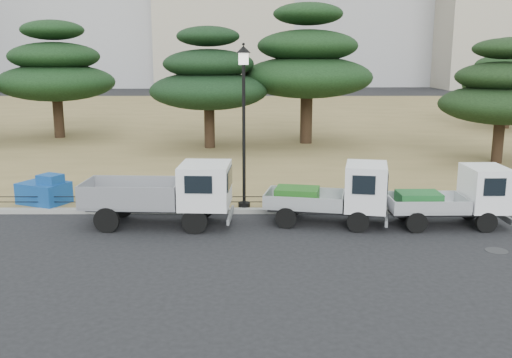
{
  "coord_description": "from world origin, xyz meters",
  "views": [
    {
      "loc": [
        -0.03,
        -15.83,
        5.13
      ],
      "look_at": [
        0.0,
        2.0,
        1.3
      ],
      "focal_mm": 40.0,
      "sensor_mm": 36.0,
      "label": 1
    }
  ],
  "objects_px": {
    "street_lamp": "(244,100)",
    "truck_kei_rear": "(456,197)",
    "truck_large": "(167,191)",
    "truck_kei_front": "(336,194)",
    "tarp_pile": "(45,191)"
  },
  "relations": [
    {
      "from": "street_lamp",
      "to": "tarp_pile",
      "type": "relative_size",
      "value": 2.8
    },
    {
      "from": "truck_large",
      "to": "tarp_pile",
      "type": "height_order",
      "value": "truck_large"
    },
    {
      "from": "truck_large",
      "to": "truck_kei_rear",
      "type": "height_order",
      "value": "truck_large"
    },
    {
      "from": "truck_kei_rear",
      "to": "tarp_pile",
      "type": "relative_size",
      "value": 1.88
    },
    {
      "from": "truck_kei_front",
      "to": "street_lamp",
      "type": "distance_m",
      "value": 4.3
    },
    {
      "from": "truck_kei_rear",
      "to": "street_lamp",
      "type": "distance_m",
      "value": 7.34
    },
    {
      "from": "truck_large",
      "to": "tarp_pile",
      "type": "relative_size",
      "value": 2.39
    },
    {
      "from": "truck_large",
      "to": "truck_kei_front",
      "type": "distance_m",
      "value": 5.22
    },
    {
      "from": "street_lamp",
      "to": "truck_kei_front",
      "type": "bearing_deg",
      "value": -28.89
    },
    {
      "from": "street_lamp",
      "to": "tarp_pile",
      "type": "distance_m",
      "value": 7.64
    },
    {
      "from": "truck_large",
      "to": "truck_kei_front",
      "type": "bearing_deg",
      "value": 3.95
    },
    {
      "from": "truck_kei_front",
      "to": "truck_kei_rear",
      "type": "xyz_separation_m",
      "value": [
        3.67,
        -0.17,
        -0.04
      ]
    },
    {
      "from": "truck_kei_rear",
      "to": "tarp_pile",
      "type": "xyz_separation_m",
      "value": [
        -13.47,
        2.23,
        -0.36
      ]
    },
    {
      "from": "street_lamp",
      "to": "truck_kei_rear",
      "type": "bearing_deg",
      "value": -15.03
    },
    {
      "from": "truck_kei_rear",
      "to": "street_lamp",
      "type": "relative_size",
      "value": 0.67
    }
  ]
}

